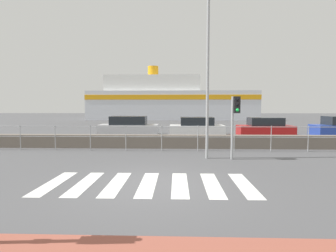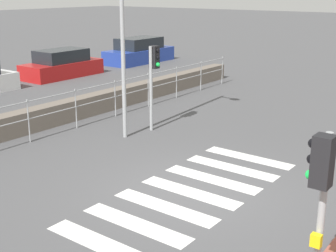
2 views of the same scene
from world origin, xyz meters
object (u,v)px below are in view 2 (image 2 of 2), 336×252
traffic_light_near (321,186)px  traffic_light_far (153,69)px  parked_car_red (62,65)px  parked_car_blue (139,52)px

traffic_light_near → traffic_light_far: (5.36, 7.05, 0.08)m
traffic_light_near → traffic_light_far: 8.86m
traffic_light_near → traffic_light_far: traffic_light_far is taller
traffic_light_far → parked_car_red: size_ratio=0.64×
traffic_light_near → parked_car_blue: size_ratio=0.56×
traffic_light_far → parked_car_red: (4.37, 9.36, -1.33)m
traffic_light_far → traffic_light_near: bearing=-127.2°
traffic_light_near → parked_car_blue: (15.65, 16.42, -1.21)m
traffic_light_far → parked_car_blue: 13.97m
traffic_light_near → traffic_light_far: bearing=52.8°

